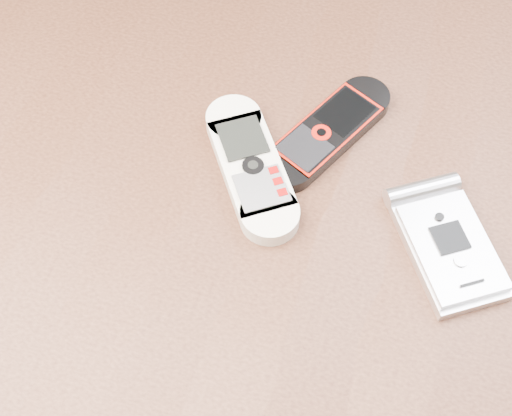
% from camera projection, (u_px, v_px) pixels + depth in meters
% --- Properties ---
extents(table, '(1.20, 0.80, 0.75)m').
position_uv_depth(table, '(251.00, 271.00, 0.66)').
color(table, black).
rests_on(table, ground).
extents(nokia_white, '(0.12, 0.15, 0.02)m').
position_uv_depth(nokia_white, '(251.00, 166.00, 0.58)').
color(nokia_white, white).
rests_on(nokia_white, table).
extents(nokia_black_red, '(0.10, 0.15, 0.01)m').
position_uv_depth(nokia_black_red, '(327.00, 132.00, 0.60)').
color(nokia_black_red, black).
rests_on(nokia_black_red, table).
extents(motorola_razr, '(0.11, 0.13, 0.02)m').
position_uv_depth(motorola_razr, '(449.00, 246.00, 0.54)').
color(motorola_razr, silver).
rests_on(motorola_razr, table).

